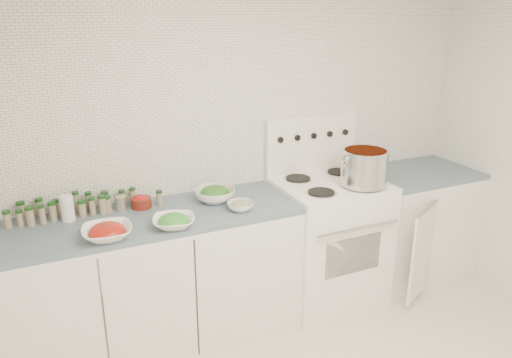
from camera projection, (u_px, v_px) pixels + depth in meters
The scene contains 13 objects.
room_walls at pixel (391, 145), 2.19m from camera, with size 3.54×3.04×2.52m.
counter_left at pixel (156, 279), 3.25m from camera, with size 1.85×0.62×0.90m.
stove at pixel (327, 237), 3.74m from camera, with size 0.76×0.70×1.36m.
counter_right at pixel (412, 224), 4.08m from camera, with size 0.89×0.82×0.90m.
stock_pot at pixel (364, 166), 3.48m from camera, with size 0.35×0.32×0.25m.
bowl_tomato at pixel (107, 232), 2.79m from camera, with size 0.30×0.30×0.09m.
bowl_snowpea at pixel (174, 221), 2.94m from camera, with size 0.30×0.30×0.08m.
bowl_broccoli at pixel (215, 194), 3.32m from camera, with size 0.28×0.28×0.11m.
bowl_zucchini at pixel (240, 205), 3.18m from camera, with size 0.20×0.20×0.07m.
bowl_pepper at pixel (141, 202), 3.22m from camera, with size 0.13×0.13×0.08m.
salt_canister at pixel (67, 208), 3.01m from camera, with size 0.08×0.08×0.16m, color white.
tin_can at pixel (121, 203), 3.18m from camera, with size 0.07×0.07×0.09m, color #AAA590.
spice_cluster at pixel (73, 207), 3.08m from camera, with size 0.94×0.16×0.14m.
Camera 1 is at (-1.42, -1.68, 2.13)m, focal length 35.00 mm.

